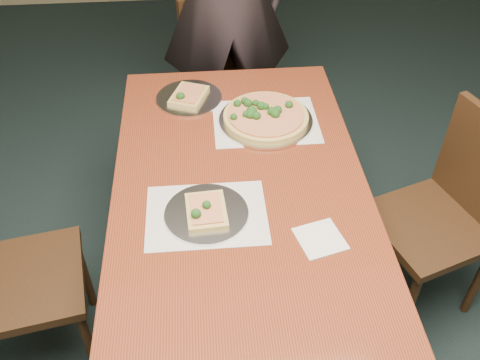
{
  "coord_description": "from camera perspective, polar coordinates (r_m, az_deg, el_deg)",
  "views": [
    {
      "loc": [
        -0.15,
        -0.66,
        2.03
      ],
      "look_at": [
        -0.03,
        0.74,
        0.75
      ],
      "focal_mm": 40.0,
      "sensor_mm": 36.0,
      "label": 1
    }
  ],
  "objects": [
    {
      "name": "placemat_near",
      "position": [
        1.78,
        -3.59,
        -3.71
      ],
      "size": [
        0.4,
        0.3,
        0.0
      ],
      "primitive_type": "cube",
      "color": "white",
      "rests_on": "dining_table"
    },
    {
      "name": "chair_right",
      "position": [
        2.29,
        21.4,
        -2.86
      ],
      "size": [
        0.53,
        0.53,
        0.91
      ],
      "rotation": [
        0.0,
        0.0,
        -1.24
      ],
      "color": "black",
      "rests_on": "ground"
    },
    {
      "name": "placemat_main",
      "position": [
        2.18,
        2.75,
        6.25
      ],
      "size": [
        0.42,
        0.32,
        0.0
      ],
      "primitive_type": "cube",
      "color": "white",
      "rests_on": "dining_table"
    },
    {
      "name": "dining_table",
      "position": [
        1.97,
        -0.0,
        -1.98
      ],
      "size": [
        0.9,
        1.5,
        0.75
      ],
      "color": "#5D2212",
      "rests_on": "ground"
    },
    {
      "name": "slice_plate_near",
      "position": [
        1.77,
        -3.63,
        -3.44
      ],
      "size": [
        0.28,
        0.28,
        0.06
      ],
      "color": "silver",
      "rests_on": "dining_table"
    },
    {
      "name": "pizza_pan",
      "position": [
        2.16,
        2.69,
        6.76
      ],
      "size": [
        0.38,
        0.38,
        0.07
      ],
      "color": "silver",
      "rests_on": "dining_table"
    },
    {
      "name": "napkin",
      "position": [
        1.72,
        8.54,
        -6.23
      ],
      "size": [
        0.17,
        0.17,
        0.01
      ],
      "primitive_type": "cube",
      "rotation": [
        0.0,
        0.0,
        0.26
      ],
      "color": "white",
      "rests_on": "dining_table"
    },
    {
      "name": "chair_far",
      "position": [
        2.97,
        -1.43,
        11.62
      ],
      "size": [
        0.56,
        0.56,
        0.91
      ],
      "rotation": [
        0.0,
        0.0,
        0.44
      ],
      "color": "black",
      "rests_on": "ground"
    },
    {
      "name": "slice_plate_far",
      "position": [
        2.31,
        -5.5,
        8.81
      ],
      "size": [
        0.28,
        0.28,
        0.06
      ],
      "color": "silver",
      "rests_on": "dining_table"
    }
  ]
}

